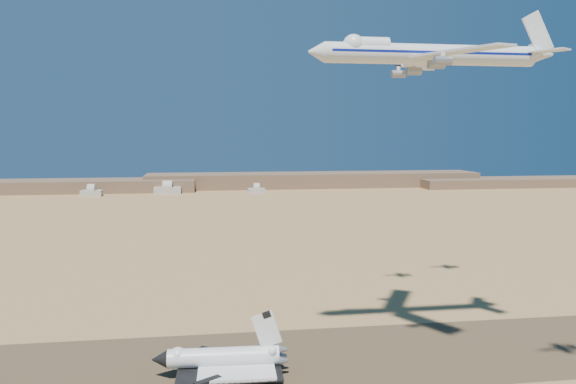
{
  "coord_description": "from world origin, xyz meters",
  "views": [
    {
      "loc": [
        -16.53,
        -160.28,
        67.42
      ],
      "look_at": [
        8.13,
        8.0,
        49.77
      ],
      "focal_mm": 35.0,
      "sensor_mm": 36.0,
      "label": 1
    }
  ],
  "objects": [
    {
      "name": "hangars",
      "position": [
        -64.0,
        478.43,
        4.83
      ],
      "size": [
        200.5,
        29.5,
        30.0
      ],
      "color": "beige",
      "rests_on": "ground"
    },
    {
      "name": "crew_c",
      "position": [
        -3.41,
        -15.7,
        1.0
      ],
      "size": [
        1.21,
        1.11,
        1.87
      ],
      "primitive_type": "imported",
      "rotation": [
        0.0,
        0.0,
        2.49
      ],
      "color": "#D34A0C",
      "rests_on": "runway"
    },
    {
      "name": "ground",
      "position": [
        0.0,
        0.0,
        0.0
      ],
      "size": [
        1200.0,
        1200.0,
        0.0
      ],
      "primitive_type": "plane",
      "color": "#A47E49",
      "rests_on": "ground"
    },
    {
      "name": "carrier_747",
      "position": [
        44.91,
        -5.73,
        89.88
      ],
      "size": [
        73.23,
        56.89,
        18.28
      ],
      "rotation": [
        0.0,
        0.0,
        0.01
      ],
      "color": "silver"
    },
    {
      "name": "shuttle",
      "position": [
        -12.8,
        -8.86,
        4.97
      ],
      "size": [
        37.55,
        23.83,
        18.5
      ],
      "rotation": [
        0.0,
        0.0,
        -0.04
      ],
      "color": "silver",
      "rests_on": "runway"
    },
    {
      "name": "ridgeline",
      "position": [
        65.32,
        527.31,
        7.63
      ],
      "size": [
        960.0,
        90.0,
        18.0
      ],
      "color": "brown",
      "rests_on": "ground"
    },
    {
      "name": "chase_jet_e",
      "position": [
        90.23,
        55.42,
        95.74
      ],
      "size": [
        16.07,
        8.86,
        4.01
      ],
      "rotation": [
        0.0,
        0.0,
        -0.13
      ],
      "color": "silver"
    },
    {
      "name": "crew_a",
      "position": [
        -5.46,
        -15.96,
        0.85
      ],
      "size": [
        0.51,
        0.65,
        1.58
      ],
      "primitive_type": "imported",
      "rotation": [
        0.0,
        0.0,
        1.32
      ],
      "color": "#D34A0C",
      "rests_on": "runway"
    },
    {
      "name": "chase_jet_d",
      "position": [
        61.38,
        44.03,
        92.92
      ],
      "size": [
        14.7,
        7.87,
        3.66
      ],
      "rotation": [
        0.0,
        0.0,
        -0.05
      ],
      "color": "silver"
    },
    {
      "name": "runway",
      "position": [
        0.0,
        0.0,
        0.03
      ],
      "size": [
        600.0,
        50.0,
        0.06
      ],
      "primitive_type": "cube",
      "color": "brown",
      "rests_on": "ground"
    }
  ]
}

